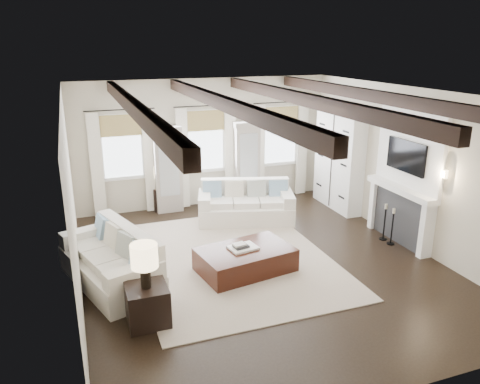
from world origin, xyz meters
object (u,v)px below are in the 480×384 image
object	(u,v)px
sofa_back	(246,205)
sofa_left	(114,262)
ottoman	(245,260)
side_table_front	(148,305)
side_table_back	(161,199)

from	to	relation	value
sofa_back	sofa_left	xyz separation A→B (m)	(-3.22, -2.03, 0.01)
ottoman	side_table_front	bearing A→B (deg)	-160.81
side_table_front	side_table_back	world-z (taller)	side_table_front
sofa_back	ottoman	xyz separation A→B (m)	(-0.92, -2.41, -0.15)
side_table_back	side_table_front	bearing A→B (deg)	-102.95
sofa_back	ottoman	world-z (taller)	sofa_back
sofa_left	ottoman	bearing A→B (deg)	-9.47
side_table_front	sofa_back	bearing A→B (deg)	50.48
ottoman	side_table_back	size ratio (longest dim) A/B	2.96
sofa_left	ottoman	distance (m)	2.34
sofa_left	side_table_back	distance (m)	3.75
ottoman	sofa_left	bearing A→B (deg)	160.99
sofa_left	side_table_front	distance (m)	1.50
ottoman	sofa_back	bearing A→B (deg)	59.66
sofa_left	ottoman	xyz separation A→B (m)	(2.30, -0.38, -0.17)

